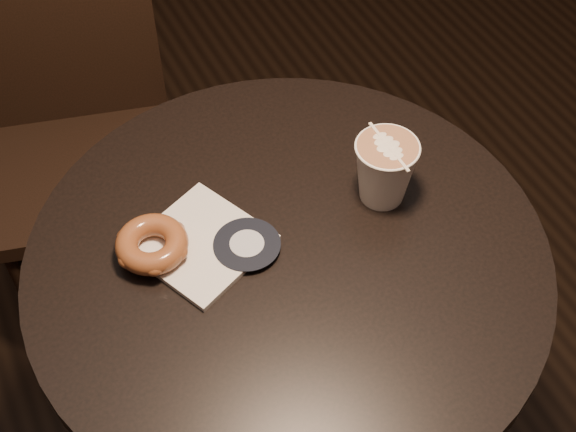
{
  "coord_description": "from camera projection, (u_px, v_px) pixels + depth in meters",
  "views": [
    {
      "loc": [
        -0.28,
        -0.57,
        1.6
      ],
      "look_at": [
        0.01,
        0.03,
        0.79
      ],
      "focal_mm": 50.0,
      "sensor_mm": 36.0,
      "label": 1
    }
  ],
  "objects": [
    {
      "name": "cafe_table",
      "position": [
        288.0,
        331.0,
        1.21
      ],
      "size": [
        0.7,
        0.7,
        0.75
      ],
      "color": "black",
      "rests_on": "ground"
    },
    {
      "name": "pastry_bag",
      "position": [
        201.0,
        243.0,
        1.07
      ],
      "size": [
        0.2,
        0.2,
        0.01
      ],
      "primitive_type": "cube",
      "rotation": [
        0.0,
        0.0,
        0.42
      ],
      "color": "silver",
      "rests_on": "cafe_table"
    },
    {
      "name": "chair",
      "position": [
        74.0,
        106.0,
        1.58
      ],
      "size": [
        0.45,
        0.45,
        0.93
      ],
      "rotation": [
        0.0,
        0.0,
        -0.25
      ],
      "color": "black",
      "rests_on": "ground"
    },
    {
      "name": "doughnut",
      "position": [
        152.0,
        244.0,
        1.04
      ],
      "size": [
        0.1,
        0.1,
        0.03
      ],
      "primitive_type": "torus",
      "color": "brown",
      "rests_on": "pastry_bag"
    },
    {
      "name": "latte_cup",
      "position": [
        384.0,
        171.0,
        1.09
      ],
      "size": [
        0.09,
        0.09,
        0.1
      ],
      "primitive_type": null,
      "color": "white",
      "rests_on": "cafe_table"
    }
  ]
}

